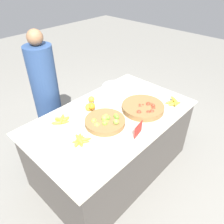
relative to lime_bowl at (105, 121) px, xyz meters
The scene contains 11 objects.
ground_plane 0.79m from the lime_bowl, 15.78° to the left, with size 12.00×12.00×0.00m, color gray.
market_table 0.43m from the lime_bowl, 15.78° to the left, with size 1.72×1.03×0.75m.
lime_bowl is the anchor object (origin of this frame).
tomato_basket 0.46m from the lime_bowl, 15.84° to the right, with size 0.44×0.44×0.08m.
orange_pile 0.29m from the lime_bowl, 76.71° to the left, with size 0.15×0.17×0.12m.
metal_bowl 0.60m from the lime_bowl, 33.61° to the left, with size 0.29×0.29×0.09m.
price_sign 0.34m from the lime_bowl, 74.55° to the right, with size 0.14×0.03×0.12m.
banana_bunch_back_center 0.33m from the lime_bowl, behind, with size 0.17×0.16×0.06m.
banana_bunch_front_right 0.82m from the lime_bowl, 21.98° to the right, with size 0.15×0.15×0.06m.
banana_bunch_middle_right 0.43m from the lime_bowl, 130.05° to the left, with size 0.20×0.15×0.06m.
vendor_person 0.87m from the lime_bowl, 96.34° to the left, with size 0.29×0.29×1.50m.
Camera 1 is at (-1.30, -1.22, 2.06)m, focal length 35.00 mm.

